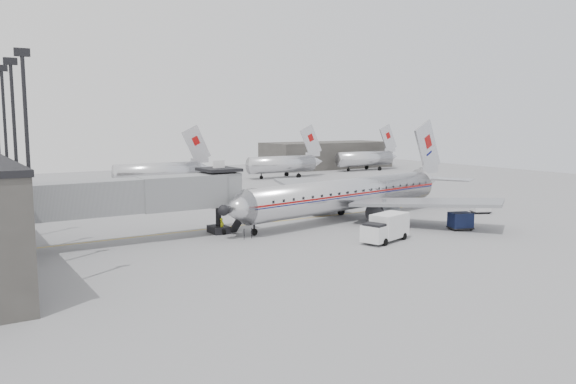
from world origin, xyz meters
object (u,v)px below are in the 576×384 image
service_van (386,227)px  ramp_worker (222,226)px  baggage_cart_navy (460,221)px  baggage_cart_white (481,206)px  airliner (351,194)px

service_van → ramp_worker: (-11.11, 11.03, -0.52)m
service_van → ramp_worker: bearing=118.4°
baggage_cart_navy → ramp_worker: 23.90m
baggage_cart_white → airliner: bearing=-176.4°
baggage_cart_white → service_van: bearing=-141.3°
service_van → ramp_worker: size_ratio=3.59×
baggage_cart_white → ramp_worker: size_ratio=1.57×
service_van → baggage_cart_white: 21.05m
airliner → service_van: 12.24m
airliner → ramp_worker: airliner is taller
baggage_cart_white → ramp_worker: (-31.35, 5.24, -0.06)m
airliner → ramp_worker: bearing=170.4°
baggage_cart_white → baggage_cart_navy: bearing=-128.0°
service_van → ramp_worker: service_van is taller
airliner → baggage_cart_white: 16.45m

